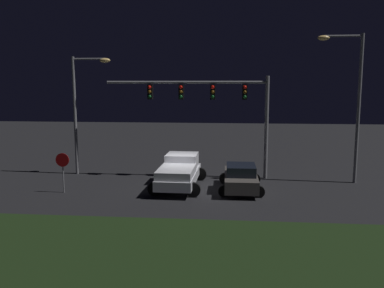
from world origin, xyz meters
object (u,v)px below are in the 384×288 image
at_px(pickup_truck, 180,170).
at_px(street_lamp_left, 82,101).
at_px(traffic_signal_gantry, 213,99).
at_px(stop_sign, 63,165).
at_px(street_lamp_right, 351,91).
at_px(car_sedan, 241,178).

relative_size(pickup_truck, street_lamp_left, 0.70).
relative_size(traffic_signal_gantry, street_lamp_left, 1.33).
relative_size(street_lamp_left, stop_sign, 3.48).
bearing_deg(traffic_signal_gantry, stop_sign, -150.72).
bearing_deg(pickup_truck, street_lamp_right, -77.37).
distance_m(traffic_signal_gantry, stop_sign, 9.93).
height_order(pickup_truck, street_lamp_right, street_lamp_right).
height_order(pickup_truck, car_sedan, pickup_truck).
xyz_separation_m(car_sedan, stop_sign, (-9.83, -1.40, 0.82)).
distance_m(traffic_signal_gantry, street_lamp_left, 8.62).
height_order(traffic_signal_gantry, street_lamp_right, street_lamp_right).
distance_m(pickup_truck, traffic_signal_gantry, 5.17).
bearing_deg(pickup_truck, stop_sign, 107.95).
relative_size(car_sedan, stop_sign, 1.98).
height_order(car_sedan, street_lamp_left, street_lamp_left).
bearing_deg(street_lamp_left, car_sedan, -18.22).
xyz_separation_m(traffic_signal_gantry, street_lamp_right, (8.21, -0.69, 0.53)).
height_order(pickup_truck, stop_sign, stop_sign).
xyz_separation_m(street_lamp_left, street_lamp_right, (16.83, -0.93, 0.65)).
bearing_deg(street_lamp_left, traffic_signal_gantry, -1.64).
distance_m(street_lamp_left, stop_sign, 5.87).
xyz_separation_m(street_lamp_right, stop_sign, (-16.33, -3.86, -4.00)).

